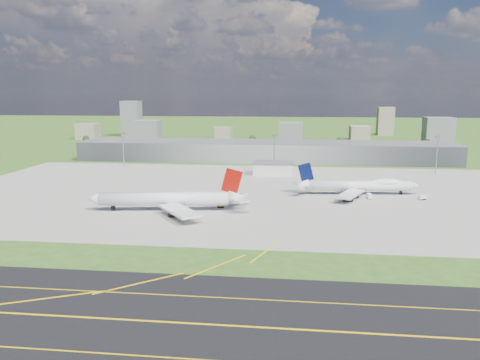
# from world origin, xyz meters

# --- Properties ---
(ground) EXTENTS (1400.00, 1400.00, 0.00)m
(ground) POSITION_xyz_m (0.00, 150.00, 0.00)
(ground) COLOR #2B5A1C
(ground) RESTS_ON ground
(taxiway) EXTENTS (1400.00, 60.00, 0.06)m
(taxiway) POSITION_xyz_m (0.00, -110.00, 0.03)
(taxiway) COLOR black
(taxiway) RESTS_ON ground
(apron) EXTENTS (360.00, 190.00, 0.08)m
(apron) POSITION_xyz_m (10.00, 40.00, 0.04)
(apron) COLOR gray
(apron) RESTS_ON ground
(terminal) EXTENTS (300.00, 42.00, 15.00)m
(terminal) POSITION_xyz_m (0.00, 165.00, 7.50)
(terminal) COLOR gray
(terminal) RESTS_ON ground
(ops_building) EXTENTS (26.00, 16.00, 8.00)m
(ops_building) POSITION_xyz_m (10.00, 100.00, 4.00)
(ops_building) COLOR silver
(ops_building) RESTS_ON ground
(mast_west) EXTENTS (3.50, 2.00, 25.90)m
(mast_west) POSITION_xyz_m (-100.00, 115.00, 17.71)
(mast_west) COLOR gray
(mast_west) RESTS_ON ground
(mast_center) EXTENTS (3.50, 2.00, 25.90)m
(mast_center) POSITION_xyz_m (10.00, 115.00, 17.71)
(mast_center) COLOR gray
(mast_center) RESTS_ON ground
(mast_east) EXTENTS (3.50, 2.00, 25.90)m
(mast_east) POSITION_xyz_m (120.00, 115.00, 17.71)
(mast_east) COLOR gray
(mast_east) RESTS_ON ground
(airliner_red_twin) EXTENTS (74.10, 57.33, 20.34)m
(airliner_red_twin) POSITION_xyz_m (-33.38, -4.16, 5.42)
(airliner_red_twin) COLOR white
(airliner_red_twin) RESTS_ON ground
(airliner_blue_quad) EXTENTS (67.73, 52.85, 17.68)m
(airliner_blue_quad) POSITION_xyz_m (59.46, 41.86, 4.91)
(airliner_blue_quad) COLOR white
(airliner_blue_quad) RESTS_ON ground
(tug_yellow) EXTENTS (3.97, 2.68, 1.82)m
(tug_yellow) POSITION_xyz_m (-10.84, 4.41, 0.95)
(tug_yellow) COLOR #C59D0B
(tug_yellow) RESTS_ON ground
(van_white_near) EXTENTS (2.20, 4.73, 2.43)m
(van_white_near) POSITION_xyz_m (63.43, 32.48, 1.23)
(van_white_near) COLOR white
(van_white_near) RESTS_ON ground
(van_white_far) EXTENTS (4.67, 3.78, 2.23)m
(van_white_far) POSITION_xyz_m (90.26, 32.78, 1.14)
(van_white_far) COLOR white
(van_white_far) RESTS_ON ground
(bldg_far_w) EXTENTS (24.00, 20.00, 18.00)m
(bldg_far_w) POSITION_xyz_m (-220.00, 320.00, 9.00)
(bldg_far_w) COLOR gray
(bldg_far_w) RESTS_ON ground
(bldg_w) EXTENTS (28.00, 22.00, 24.00)m
(bldg_w) POSITION_xyz_m (-140.00, 300.00, 12.00)
(bldg_w) COLOR slate
(bldg_w) RESTS_ON ground
(bldg_cw) EXTENTS (20.00, 18.00, 14.00)m
(bldg_cw) POSITION_xyz_m (-60.00, 340.00, 7.00)
(bldg_cw) COLOR gray
(bldg_cw) RESTS_ON ground
(bldg_c) EXTENTS (26.00, 20.00, 22.00)m
(bldg_c) POSITION_xyz_m (20.00, 310.00, 11.00)
(bldg_c) COLOR slate
(bldg_c) RESTS_ON ground
(bldg_ce) EXTENTS (22.00, 24.00, 16.00)m
(bldg_ce) POSITION_xyz_m (100.00, 350.00, 8.00)
(bldg_ce) COLOR gray
(bldg_ce) RESTS_ON ground
(bldg_e) EXTENTS (30.00, 22.00, 28.00)m
(bldg_e) POSITION_xyz_m (180.00, 320.00, 14.00)
(bldg_e) COLOR slate
(bldg_e) RESTS_ON ground
(bldg_tall_w) EXTENTS (22.00, 20.00, 44.00)m
(bldg_tall_w) POSITION_xyz_m (-180.00, 360.00, 22.00)
(bldg_tall_w) COLOR slate
(bldg_tall_w) RESTS_ON ground
(bldg_tall_e) EXTENTS (20.00, 18.00, 36.00)m
(bldg_tall_e) POSITION_xyz_m (140.00, 410.00, 18.00)
(bldg_tall_e) COLOR gray
(bldg_tall_e) RESTS_ON ground
(tree_far_w) EXTENTS (7.20, 7.20, 8.80)m
(tree_far_w) POSITION_xyz_m (-200.00, 270.00, 5.18)
(tree_far_w) COLOR #382314
(tree_far_w) RESTS_ON ground
(tree_w) EXTENTS (6.75, 6.75, 8.25)m
(tree_w) POSITION_xyz_m (-110.00, 265.00, 4.86)
(tree_w) COLOR #382314
(tree_w) RESTS_ON ground
(tree_c) EXTENTS (8.10, 8.10, 9.90)m
(tree_c) POSITION_xyz_m (-20.00, 280.00, 5.84)
(tree_c) COLOR #382314
(tree_c) RESTS_ON ground
(tree_e) EXTENTS (7.65, 7.65, 9.35)m
(tree_e) POSITION_xyz_m (70.00, 275.00, 5.51)
(tree_e) COLOR #382314
(tree_e) RESTS_ON ground
(tree_far_e) EXTENTS (6.30, 6.30, 7.70)m
(tree_far_e) POSITION_xyz_m (160.00, 285.00, 4.53)
(tree_far_e) COLOR #382314
(tree_far_e) RESTS_ON ground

